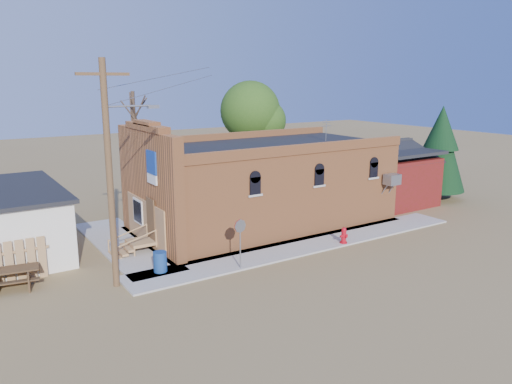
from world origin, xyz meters
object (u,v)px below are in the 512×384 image
brick_bar (261,184)px  trash_barrel (160,262)px  utility_pole (111,170)px  stop_sign (240,231)px  fire_hydrant (344,235)px  picnic_table (12,276)px

brick_bar → trash_barrel: brick_bar is taller
utility_pole → trash_barrel: bearing=8.7°
stop_sign → trash_barrel: stop_sign is taller
trash_barrel → stop_sign: bearing=-25.6°
stop_sign → trash_barrel: bearing=169.6°
fire_hydrant → picnic_table: size_ratio=0.38×
brick_bar → fire_hydrant: 5.92m
picnic_table → utility_pole: bearing=-19.8°
trash_barrel → picnic_table: size_ratio=0.40×
utility_pole → trash_barrel: utility_pole is taller
brick_bar → fire_hydrant: size_ratio=19.67×
brick_bar → picnic_table: bearing=-170.3°
stop_sign → picnic_table: bearing=175.1°
fire_hydrant → stop_sign: (-6.17, -0.07, 1.30)m
utility_pole → brick_bar: bearing=23.7°
fire_hydrant → trash_barrel: 9.42m
fire_hydrant → picnic_table: 15.22m
brick_bar → stop_sign: brick_bar is taller
brick_bar → utility_pole: 10.96m
fire_hydrant → stop_sign: stop_sign is taller
fire_hydrant → brick_bar: bearing=111.5°
fire_hydrant → utility_pole: bearing=-179.6°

